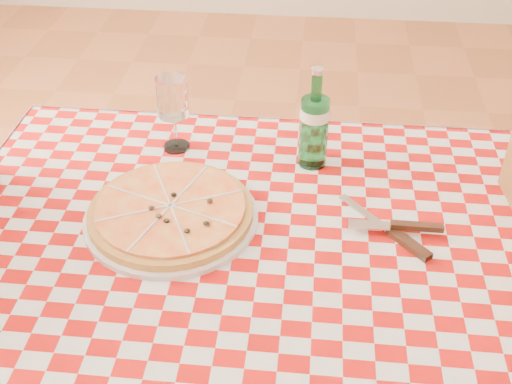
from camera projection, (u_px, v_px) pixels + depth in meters
dining_table at (263, 271)px, 1.33m from camera, size 1.20×0.80×0.75m
tablecloth at (263, 236)px, 1.28m from camera, size 1.30×0.90×0.01m
pizza_plate at (171, 211)px, 1.30m from camera, size 0.45×0.45×0.05m
water_bottle at (315, 118)px, 1.40m from camera, size 0.09×0.09×0.24m
wine_glass at (174, 114)px, 1.47m from camera, size 0.08×0.08×0.18m
cutlery at (390, 227)px, 1.27m from camera, size 0.32×0.30×0.03m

